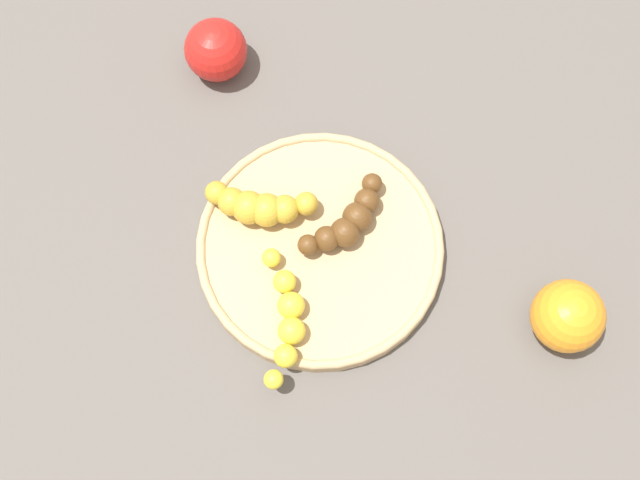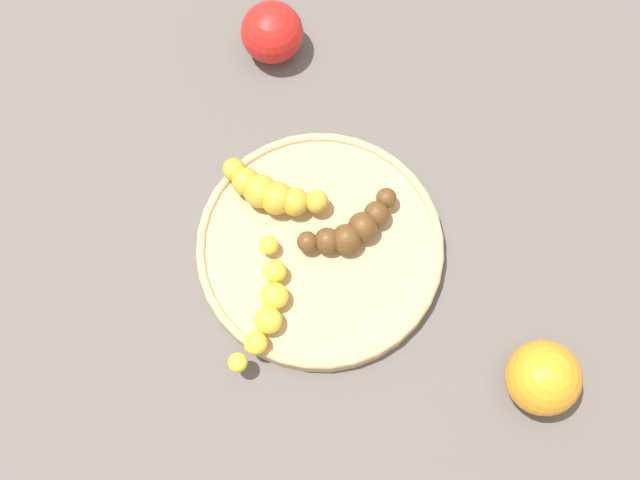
{
  "view_description": "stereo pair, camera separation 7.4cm",
  "coord_description": "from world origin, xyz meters",
  "px_view_note": "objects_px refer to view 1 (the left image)",
  "views": [
    {
      "loc": [
        0.09,
        0.27,
        0.88
      ],
      "look_at": [
        0.0,
        0.0,
        0.04
      ],
      "focal_mm": 47.53,
      "sensor_mm": 36.0,
      "label": 1
    },
    {
      "loc": [
        0.02,
        0.28,
        0.88
      ],
      "look_at": [
        0.0,
        0.0,
        0.04
      ],
      "focal_mm": 47.53,
      "sensor_mm": 36.0,
      "label": 2
    }
  ],
  "objects_px": {
    "banana_spotted": "(258,206)",
    "apple_red": "(216,50)",
    "banana_overripe": "(348,221)",
    "orange_fruit": "(568,316)",
    "fruit_bowl": "(320,248)",
    "banana_yellow": "(286,318)"
  },
  "relations": [
    {
      "from": "banana_overripe",
      "to": "banana_spotted",
      "type": "relative_size",
      "value": 1.03
    },
    {
      "from": "apple_red",
      "to": "orange_fruit",
      "type": "height_order",
      "value": "orange_fruit"
    },
    {
      "from": "apple_red",
      "to": "orange_fruit",
      "type": "distance_m",
      "value": 0.48
    },
    {
      "from": "banana_spotted",
      "to": "apple_red",
      "type": "bearing_deg",
      "value": -155.84
    },
    {
      "from": "banana_overripe",
      "to": "fruit_bowl",
      "type": "bearing_deg",
      "value": -100.84
    },
    {
      "from": "fruit_bowl",
      "to": "banana_spotted",
      "type": "distance_m",
      "value": 0.08
    },
    {
      "from": "banana_overripe",
      "to": "banana_spotted",
      "type": "xyz_separation_m",
      "value": [
        0.08,
        -0.05,
        0.0
      ]
    },
    {
      "from": "banana_yellow",
      "to": "orange_fruit",
      "type": "relative_size",
      "value": 1.82
    },
    {
      "from": "banana_spotted",
      "to": "apple_red",
      "type": "xyz_separation_m",
      "value": [
        -0.01,
        -0.2,
        -0.0
      ]
    },
    {
      "from": "fruit_bowl",
      "to": "banana_overripe",
      "type": "distance_m",
      "value": 0.04
    },
    {
      "from": "banana_yellow",
      "to": "banana_spotted",
      "type": "bearing_deg",
      "value": 102.82
    },
    {
      "from": "fruit_bowl",
      "to": "orange_fruit",
      "type": "relative_size",
      "value": 3.5
    },
    {
      "from": "banana_spotted",
      "to": "apple_red",
      "type": "height_order",
      "value": "apple_red"
    },
    {
      "from": "banana_spotted",
      "to": "orange_fruit",
      "type": "xyz_separation_m",
      "value": [
        -0.26,
        0.22,
        0.0
      ]
    },
    {
      "from": "banana_spotted",
      "to": "banana_yellow",
      "type": "distance_m",
      "value": 0.13
    },
    {
      "from": "banana_yellow",
      "to": "orange_fruit",
      "type": "xyz_separation_m",
      "value": [
        -0.27,
        0.09,
        0.0
      ]
    },
    {
      "from": "fruit_bowl",
      "to": "apple_red",
      "type": "height_order",
      "value": "apple_red"
    },
    {
      "from": "banana_yellow",
      "to": "apple_red",
      "type": "bearing_deg",
      "value": 103.48
    },
    {
      "from": "fruit_bowl",
      "to": "apple_red",
      "type": "distance_m",
      "value": 0.26
    },
    {
      "from": "banana_spotted",
      "to": "orange_fruit",
      "type": "bearing_deg",
      "value": 78.01
    },
    {
      "from": "banana_yellow",
      "to": "apple_red",
      "type": "height_order",
      "value": "apple_red"
    },
    {
      "from": "apple_red",
      "to": "orange_fruit",
      "type": "relative_size",
      "value": 0.95
    }
  ]
}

